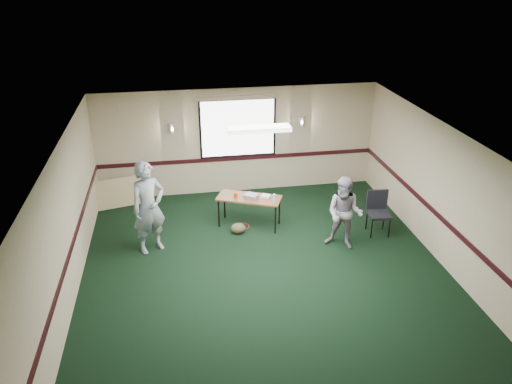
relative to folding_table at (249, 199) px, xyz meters
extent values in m
plane|color=black|center=(0.02, -2.09, -0.65)|extent=(8.00, 8.00, 0.00)
plane|color=tan|center=(0.02, 1.91, 0.70)|extent=(7.00, 0.00, 7.00)
plane|color=tan|center=(-3.48, -2.09, 0.70)|extent=(0.00, 8.00, 8.00)
plane|color=tan|center=(3.52, -2.09, 0.70)|extent=(0.00, 8.00, 8.00)
plane|color=silver|center=(0.02, -2.09, 2.05)|extent=(8.00, 8.00, 0.00)
cube|color=black|center=(0.02, 1.90, 0.25)|extent=(7.00, 0.03, 0.10)
cube|color=black|center=(-3.46, -2.09, 0.25)|extent=(0.03, 8.00, 0.10)
cube|color=black|center=(3.51, -2.09, 0.25)|extent=(0.03, 8.00, 0.10)
cube|color=black|center=(0.02, 1.89, 1.05)|extent=(1.90, 0.01, 1.50)
cube|color=white|center=(0.02, 1.88, 1.05)|extent=(1.80, 0.02, 1.40)
cube|color=tan|center=(0.02, 1.88, 1.82)|extent=(2.05, 0.08, 0.10)
cylinder|color=silver|center=(-1.58, 1.85, 1.15)|extent=(0.16, 0.16, 0.25)
cylinder|color=silver|center=(1.62, 1.85, 1.15)|extent=(0.16, 0.16, 0.25)
cube|color=white|center=(0.02, -1.09, 1.99)|extent=(1.20, 0.32, 0.08)
cube|color=#5D2B1A|center=(0.00, 0.00, 0.03)|extent=(1.52, 1.08, 0.04)
cylinder|color=black|center=(-0.68, 0.05, -0.32)|extent=(0.03, 0.03, 0.67)
cylinder|color=black|center=(0.51, -0.46, -0.32)|extent=(0.03, 0.03, 0.67)
cylinder|color=black|center=(-0.51, 0.46, -0.32)|extent=(0.03, 0.03, 0.67)
cylinder|color=black|center=(0.68, -0.05, -0.32)|extent=(0.03, 0.03, 0.67)
cube|color=gray|center=(0.04, -0.05, 0.10)|extent=(0.35, 0.34, 0.09)
cube|color=silver|center=(0.37, -0.05, 0.08)|extent=(0.25, 0.23, 0.05)
cylinder|color=#B7270C|center=(-0.30, 0.03, 0.11)|extent=(0.08, 0.08, 0.12)
cylinder|color=#93CBF1|center=(0.50, -0.32, 0.14)|extent=(0.06, 0.06, 0.19)
ellipsoid|color=#454027|center=(-0.30, -0.31, -0.54)|extent=(0.34, 0.26, 0.23)
torus|color=red|center=(-0.15, -0.05, -0.65)|extent=(0.38, 0.38, 0.02)
cube|color=tan|center=(-2.87, 1.51, -0.29)|extent=(1.42, 0.54, 0.72)
cube|color=black|center=(2.73, -0.83, -0.19)|extent=(0.50, 0.50, 0.06)
cube|color=black|center=(2.75, -0.61, 0.07)|extent=(0.46, 0.09, 0.46)
cylinder|color=black|center=(2.52, -1.01, -0.44)|extent=(0.03, 0.03, 0.43)
cylinder|color=black|center=(2.90, -1.05, -0.44)|extent=(0.03, 0.03, 0.43)
cylinder|color=black|center=(2.55, -0.62, -0.44)|extent=(0.03, 0.03, 0.43)
cylinder|color=black|center=(2.94, -0.66, -0.44)|extent=(0.03, 0.03, 0.43)
imported|color=#3B5D83|center=(-2.15, -0.69, 0.32)|extent=(0.85, 0.75, 1.95)
imported|color=#7786B9|center=(1.78, -1.24, 0.13)|extent=(0.96, 0.91, 1.57)
camera|label=1|loc=(-1.52, -9.83, 4.88)|focal=35.00mm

